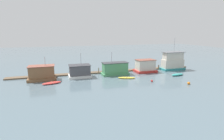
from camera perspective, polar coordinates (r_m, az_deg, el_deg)
name	(u,v)px	position (r m, az deg, el deg)	size (l,w,h in m)	color
ground_plane	(111,74)	(46.09, -0.37, -1.45)	(200.00, 200.00, 0.00)	slate
dock_walkway	(108,72)	(48.69, -1.35, -0.53)	(51.00, 1.96, 0.30)	brown
houseboat_brown	(42,73)	(43.59, -21.90, -0.99)	(6.29, 3.90, 5.42)	brown
houseboat_white	(80,71)	(43.79, -10.52, -0.40)	(5.45, 3.98, 5.99)	white
houseboat_green	(115,69)	(45.56, 0.99, 0.40)	(7.04, 3.39, 6.11)	#4C9360
houseboat_red	(145,66)	(49.50, 10.79, 1.22)	(5.82, 3.95, 3.50)	red
houseboat_teal	(173,62)	(54.64, 19.19, 2.61)	(7.03, 3.33, 9.44)	teal
dinghy_red	(52,83)	(39.95, -19.07, -4.00)	(4.25, 2.44, 0.41)	red
dinghy_yellow	(127,78)	(42.17, 4.82, -2.53)	(4.33, 2.48, 0.37)	yellow
dinghy_teal	(177,75)	(47.83, 20.58, -1.42)	(3.75, 1.70, 0.52)	teal
mooring_post_far_left	(159,67)	(53.72, 14.95, 0.87)	(0.32, 0.32, 1.40)	brown
mooring_post_far_right	(147,67)	(51.73, 11.40, 1.04)	(0.30, 0.30, 2.15)	#846B4C
mooring_post_near_left	(99,71)	(46.66, -4.36, -0.28)	(0.21, 0.21, 1.65)	#846B4C
buoy_orange	(189,83)	(40.65, 23.77, -3.96)	(0.60, 0.60, 0.60)	orange
buoy_red	(152,81)	(40.16, 12.88, -3.48)	(0.48, 0.48, 0.48)	red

